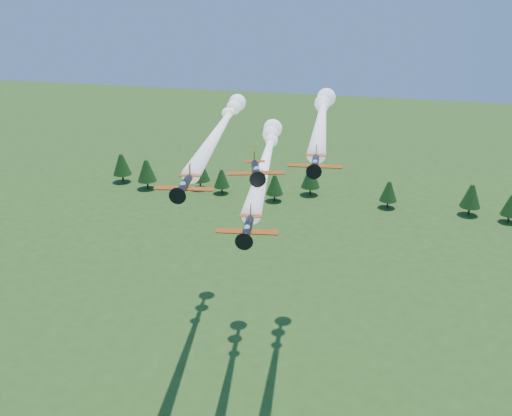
% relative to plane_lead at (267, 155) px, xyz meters
% --- Properties ---
extents(plane_lead, '(13.35, 54.25, 3.70)m').
position_rel_plane_lead_xyz_m(plane_lead, '(0.00, 0.00, 0.00)').
color(plane_lead, black).
rests_on(plane_lead, ground).
extents(plane_left, '(14.25, 58.78, 3.70)m').
position_rel_plane_lead_xyz_m(plane_left, '(-10.65, 8.44, 2.35)').
color(plane_left, black).
rests_on(plane_left, ground).
extents(plane_right, '(10.37, 49.52, 3.70)m').
position_rel_plane_lead_xyz_m(plane_right, '(7.99, 7.14, 5.71)').
color(plane_right, black).
rests_on(plane_right, ground).
extents(plane_slot, '(8.13, 9.05, 2.86)m').
position_rel_plane_lead_xyz_m(plane_slot, '(1.86, -14.73, 2.24)').
color(plane_slot, black).
rests_on(plane_slot, ground).
extents(treeline, '(170.94, 16.51, 11.79)m').
position_rel_plane_lead_xyz_m(treeline, '(5.11, 88.94, -35.02)').
color(treeline, '#382314').
rests_on(treeline, ground).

